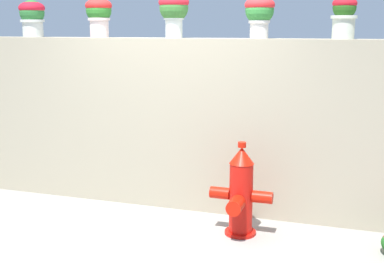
{
  "coord_description": "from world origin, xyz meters",
  "views": [
    {
      "loc": [
        1.95,
        -4.25,
        2.01
      ],
      "look_at": [
        0.28,
        0.88,
        0.91
      ],
      "focal_mm": 47.74,
      "sensor_mm": 36.0,
      "label": 1
    }
  ],
  "objects_px": {
    "potted_plant_3": "(174,9)",
    "potted_plant_1": "(32,15)",
    "potted_plant_2": "(99,13)",
    "potted_plant_4": "(260,11)",
    "fire_hydrant": "(241,194)",
    "potted_plant_5": "(344,14)"
  },
  "relations": [
    {
      "from": "potted_plant_3",
      "to": "potted_plant_1",
      "type": "bearing_deg",
      "value": 179.76
    },
    {
      "from": "potted_plant_2",
      "to": "potted_plant_4",
      "type": "height_order",
      "value": "potted_plant_2"
    },
    {
      "from": "potted_plant_1",
      "to": "potted_plant_3",
      "type": "bearing_deg",
      "value": -0.24
    },
    {
      "from": "potted_plant_4",
      "to": "fire_hydrant",
      "type": "bearing_deg",
      "value": -90.85
    },
    {
      "from": "fire_hydrant",
      "to": "potted_plant_1",
      "type": "bearing_deg",
      "value": 166.08
    },
    {
      "from": "potted_plant_1",
      "to": "potted_plant_4",
      "type": "bearing_deg",
      "value": 0.3
    },
    {
      "from": "potted_plant_4",
      "to": "fire_hydrant",
      "type": "height_order",
      "value": "potted_plant_4"
    },
    {
      "from": "potted_plant_1",
      "to": "potted_plant_3",
      "type": "height_order",
      "value": "potted_plant_3"
    },
    {
      "from": "potted_plant_1",
      "to": "fire_hydrant",
      "type": "relative_size",
      "value": 0.47
    },
    {
      "from": "potted_plant_2",
      "to": "potted_plant_5",
      "type": "xyz_separation_m",
      "value": [
        2.69,
        -0.04,
        -0.04
      ]
    },
    {
      "from": "potted_plant_4",
      "to": "potted_plant_1",
      "type": "bearing_deg",
      "value": -179.7
    },
    {
      "from": "potted_plant_3",
      "to": "potted_plant_2",
      "type": "bearing_deg",
      "value": 178.87
    },
    {
      "from": "potted_plant_1",
      "to": "potted_plant_5",
      "type": "height_order",
      "value": "potted_plant_1"
    },
    {
      "from": "potted_plant_4",
      "to": "potted_plant_5",
      "type": "distance_m",
      "value": 0.84
    },
    {
      "from": "potted_plant_2",
      "to": "fire_hydrant",
      "type": "bearing_deg",
      "value": -20.43
    },
    {
      "from": "potted_plant_3",
      "to": "potted_plant_5",
      "type": "height_order",
      "value": "potted_plant_3"
    },
    {
      "from": "potted_plant_1",
      "to": "potted_plant_2",
      "type": "xyz_separation_m",
      "value": [
        0.88,
        0.01,
        0.02
      ]
    },
    {
      "from": "potted_plant_3",
      "to": "potted_plant_5",
      "type": "distance_m",
      "value": 1.78
    },
    {
      "from": "potted_plant_3",
      "to": "fire_hydrant",
      "type": "xyz_separation_m",
      "value": [
        0.92,
        -0.67,
        -1.79
      ]
    },
    {
      "from": "potted_plant_4",
      "to": "potted_plant_5",
      "type": "height_order",
      "value": "potted_plant_4"
    },
    {
      "from": "potted_plant_1",
      "to": "potted_plant_4",
      "type": "relative_size",
      "value": 0.99
    },
    {
      "from": "potted_plant_5",
      "to": "potted_plant_1",
      "type": "bearing_deg",
      "value": 179.47
    }
  ]
}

